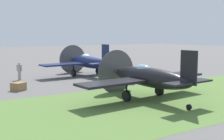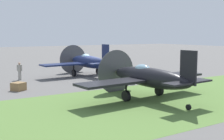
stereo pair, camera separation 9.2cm
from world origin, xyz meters
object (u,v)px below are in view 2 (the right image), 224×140
(fuel_drum, at_px, (133,79))
(airplane_lead, at_px, (88,62))
(airplane_wingman, at_px, (147,77))
(supply_crate, at_px, (18,86))
(ground_crew_chief, at_px, (20,71))

(fuel_drum, bearing_deg, airplane_lead, 98.79)
(airplane_wingman, relative_size, supply_crate, 11.41)
(ground_crew_chief, xyz_separation_m, supply_crate, (-1.53, -5.40, -0.59))
(airplane_lead, distance_m, fuel_drum, 6.83)
(ground_crew_chief, relative_size, fuel_drum, 1.92)
(airplane_wingman, xyz_separation_m, ground_crew_chief, (-5.07, 13.27, -0.62))
(airplane_wingman, xyz_separation_m, supply_crate, (-6.60, 7.87, -1.21))
(supply_crate, bearing_deg, ground_crew_chief, 74.22)
(airplane_wingman, bearing_deg, airplane_lead, 77.16)
(airplane_wingman, height_order, fuel_drum, airplane_wingman)
(ground_crew_chief, bearing_deg, fuel_drum, 12.38)
(airplane_lead, height_order, ground_crew_chief, airplane_lead)
(supply_crate, bearing_deg, airplane_wingman, -50.01)
(fuel_drum, height_order, supply_crate, fuel_drum)
(ground_crew_chief, xyz_separation_m, fuel_drum, (8.02, -7.58, -0.46))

